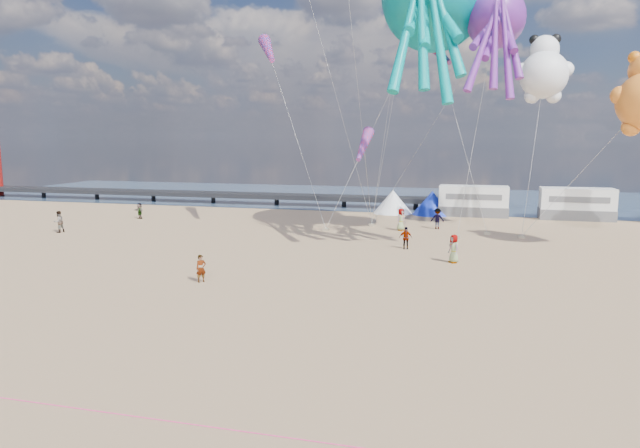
% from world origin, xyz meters
% --- Properties ---
extents(ground, '(120.00, 120.00, 0.00)m').
position_xyz_m(ground, '(0.00, 0.00, 0.00)').
color(ground, tan).
rests_on(ground, ground).
extents(water, '(120.00, 120.00, 0.00)m').
position_xyz_m(water, '(0.00, 55.00, 0.02)').
color(water, '#32465F').
rests_on(water, ground).
extents(pier, '(60.00, 3.00, 0.50)m').
position_xyz_m(pier, '(-28.00, 44.00, 1.00)').
color(pier, black).
rests_on(pier, ground).
extents(motorhome_0, '(6.60, 2.50, 3.00)m').
position_xyz_m(motorhome_0, '(6.00, 40.00, 1.50)').
color(motorhome_0, silver).
rests_on(motorhome_0, ground).
extents(motorhome_1, '(6.60, 2.50, 3.00)m').
position_xyz_m(motorhome_1, '(15.50, 40.00, 1.50)').
color(motorhome_1, silver).
rests_on(motorhome_1, ground).
extents(tent_white, '(4.00, 4.00, 2.40)m').
position_xyz_m(tent_white, '(-2.00, 40.00, 1.20)').
color(tent_white, white).
rests_on(tent_white, ground).
extents(tent_blue, '(4.00, 4.00, 2.40)m').
position_xyz_m(tent_blue, '(2.00, 40.00, 1.20)').
color(tent_blue, '#1933CC').
rests_on(tent_blue, ground).
extents(rope_line, '(34.00, 0.03, 0.03)m').
position_xyz_m(rope_line, '(0.00, -5.00, 0.02)').
color(rope_line, '#F2338C').
rests_on(rope_line, ground).
extents(standing_person, '(0.65, 0.64, 1.51)m').
position_xyz_m(standing_person, '(-8.38, 9.29, 0.75)').
color(standing_person, tan).
rests_on(standing_person, ground).
extents(beachgoer_0, '(0.74, 0.81, 1.87)m').
position_xyz_m(beachgoer_0, '(0.11, 29.25, 0.93)').
color(beachgoer_0, '#7F6659').
rests_on(beachgoer_0, ground).
extents(beachgoer_1, '(0.79, 1.00, 1.80)m').
position_xyz_m(beachgoer_1, '(-27.02, 21.08, 0.90)').
color(beachgoer_1, '#7F6659').
rests_on(beachgoer_1, ground).
extents(beachgoer_2, '(0.87, 0.68, 1.78)m').
position_xyz_m(beachgoer_2, '(3.03, 30.89, 0.89)').
color(beachgoer_2, '#7F6659').
rests_on(beachgoer_2, ground).
extents(beachgoer_3, '(1.09, 0.73, 1.57)m').
position_xyz_m(beachgoer_3, '(1.36, 21.41, 0.78)').
color(beachgoer_3, '#7F6659').
rests_on(beachgoer_3, ground).
extents(beachgoer_4, '(0.96, 0.74, 1.52)m').
position_xyz_m(beachgoer_4, '(-25.02, 29.82, 0.76)').
color(beachgoer_4, '#7F6659').
rests_on(beachgoer_4, ground).
extents(beachgoer_6, '(0.74, 0.78, 1.80)m').
position_xyz_m(beachgoer_6, '(4.76, 17.69, 0.90)').
color(beachgoer_6, '#7F6659').
rests_on(beachgoer_6, ground).
extents(sandbag_a, '(0.50, 0.35, 0.22)m').
position_xyz_m(sandbag_a, '(-5.97, 27.53, 0.11)').
color(sandbag_a, gray).
rests_on(sandbag_a, ground).
extents(sandbag_b, '(0.50, 0.35, 0.22)m').
position_xyz_m(sandbag_b, '(4.79, 26.43, 0.11)').
color(sandbag_b, gray).
rests_on(sandbag_b, ground).
extents(sandbag_c, '(0.50, 0.35, 0.22)m').
position_xyz_m(sandbag_c, '(9.67, 28.09, 0.11)').
color(sandbag_c, gray).
rests_on(sandbag_c, ground).
extents(sandbag_d, '(0.50, 0.35, 0.22)m').
position_xyz_m(sandbag_d, '(7.09, 29.02, 0.11)').
color(sandbag_d, gray).
rests_on(sandbag_d, ground).
extents(sandbag_e, '(0.50, 0.35, 0.22)m').
position_xyz_m(sandbag_e, '(-2.65, 31.01, 0.11)').
color(sandbag_e, gray).
rests_on(sandbag_e, ground).
extents(kite_octopus_purple, '(4.05, 9.24, 10.51)m').
position_xyz_m(kite_octopus_purple, '(6.90, 25.54, 16.09)').
color(kite_octopus_purple, '#6C258E').
extents(kite_panda, '(4.59, 4.33, 6.35)m').
position_xyz_m(kite_panda, '(10.88, 30.63, 12.60)').
color(kite_panda, white).
extents(windsock_left, '(4.18, 7.38, 7.61)m').
position_xyz_m(windsock_left, '(-10.89, 27.48, 14.89)').
color(windsock_left, red).
extents(windsock_mid, '(3.18, 5.40, 5.48)m').
position_xyz_m(windsock_mid, '(2.72, 29.36, 14.50)').
color(windsock_mid, red).
extents(windsock_right, '(0.97, 4.35, 4.34)m').
position_xyz_m(windsock_right, '(-2.24, 24.34, 7.20)').
color(windsock_right, red).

